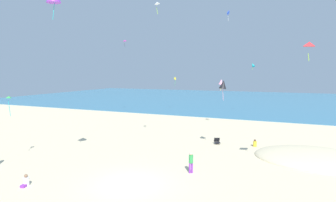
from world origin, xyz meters
name	(u,v)px	position (x,y,z in m)	size (l,w,h in m)	color
ground_plane	(184,143)	(0.00, 10.00, 0.00)	(120.00, 120.00, 0.00)	beige
ocean_water	(242,99)	(0.00, 55.15, 0.03)	(120.00, 60.00, 0.05)	teal
dune_mound	(318,160)	(11.06, 9.32, 0.00)	(9.26, 6.48, 1.44)	beige
beach_chair_far_right	(217,141)	(2.93, 11.05, 0.26)	(0.72, 0.77, 0.58)	black
person_0	(26,182)	(-5.57, -2.53, 0.26)	(0.40, 0.60, 0.70)	white
person_1	(191,161)	(2.84, 3.11, 0.81)	(0.39, 0.39, 1.41)	purple
person_4	(255,144)	(6.30, 11.47, 0.25)	(0.33, 0.54, 0.67)	yellow
kite_blue	(228,13)	(1.78, 22.13, 14.30)	(0.28, 0.66, 1.33)	blue
kite_red	(309,44)	(9.54, 3.98, 8.27)	(0.89, 0.92, 1.10)	red
kite_yellow	(175,79)	(-8.54, 30.13, 5.59)	(0.23, 0.62, 1.69)	yellow
kite_black	(223,84)	(3.83, 8.67, 5.71)	(0.91, 0.94, 1.75)	black
kite_magenta	(124,41)	(-13.80, 22.23, 11.55)	(0.66, 0.73, 1.17)	#DB3DA8
kite_teal	(253,65)	(4.32, 30.83, 7.92)	(0.92, 0.85, 1.16)	#1EADAD
kite_white	(157,3)	(-1.18, 6.57, 12.17)	(0.53, 0.58, 0.99)	white
kite_pink	(221,82)	(1.52, 19.69, 5.55)	(0.72, 0.67, 1.44)	pink
kite_green	(9,98)	(-9.80, -0.13, 4.86)	(0.30, 0.39, 1.44)	green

